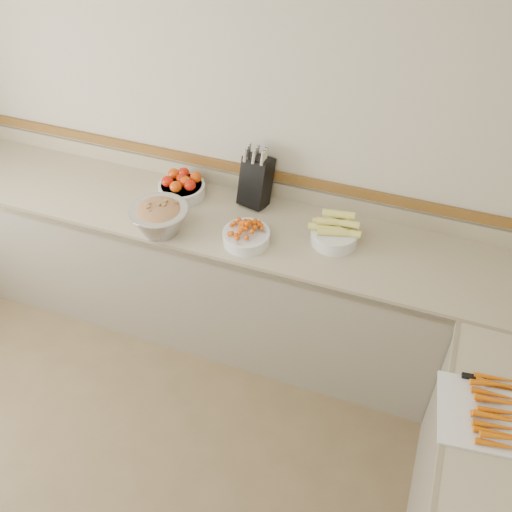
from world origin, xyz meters
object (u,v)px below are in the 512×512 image
(rhubarb_bowl, at_px, (159,217))
(cutting_board, at_px, (495,413))
(tomato_bowl, at_px, (182,186))
(corn_bowl, at_px, (335,232))
(cherry_tomato_bowl, at_px, (246,235))
(knife_block, at_px, (256,180))

(rhubarb_bowl, distance_m, cutting_board, 1.89)
(tomato_bowl, distance_m, corn_bowl, 0.96)
(cherry_tomato_bowl, xyz_separation_m, rhubarb_bowl, (-0.48, -0.08, 0.05))
(tomato_bowl, relative_size, rhubarb_bowl, 0.87)
(knife_block, distance_m, rhubarb_bowl, 0.59)
(corn_bowl, relative_size, cutting_board, 0.59)
(knife_block, distance_m, tomato_bowl, 0.45)
(corn_bowl, xyz_separation_m, cutting_board, (0.87, -0.83, -0.04))
(cutting_board, bearing_deg, rhubarb_bowl, 161.89)
(tomato_bowl, distance_m, rhubarb_bowl, 0.35)
(tomato_bowl, bearing_deg, rhubarb_bowl, -84.33)
(cherry_tomato_bowl, bearing_deg, tomato_bowl, 152.10)
(corn_bowl, bearing_deg, cherry_tomato_bowl, -159.65)
(corn_bowl, bearing_deg, knife_block, 159.99)
(cutting_board, bearing_deg, knife_block, 143.89)
(knife_block, xyz_separation_m, cherry_tomato_bowl, (0.07, -0.35, -0.11))
(rhubarb_bowl, xyz_separation_m, cutting_board, (1.80, -0.59, -0.07))
(knife_block, bearing_deg, tomato_bowl, -169.20)
(cherry_tomato_bowl, distance_m, cutting_board, 1.48)
(tomato_bowl, bearing_deg, cutting_board, -27.02)
(cherry_tomato_bowl, height_order, corn_bowl, corn_bowl)
(knife_block, xyz_separation_m, corn_bowl, (0.52, -0.19, -0.09))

